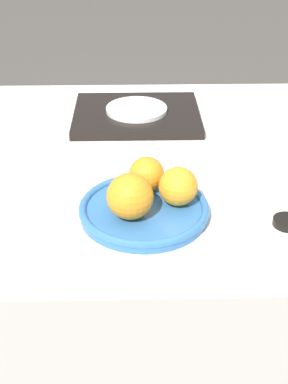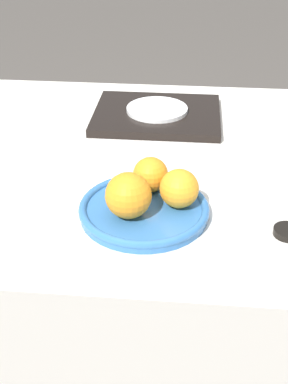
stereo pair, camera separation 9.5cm
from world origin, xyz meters
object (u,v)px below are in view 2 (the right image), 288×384
orange_0 (128,195)px  serving_tray (157,115)px  side_plate (157,109)px  soy_dish (288,232)px  orange_1 (151,175)px  fruit_platter (144,210)px  orange_2 (179,188)px

orange_0 → serving_tray: bearing=88.0°
side_plate → soy_dish: bearing=-61.0°
soy_dish → side_plate: bearing=119.0°
orange_1 → orange_0: bearing=-109.0°
fruit_platter → orange_1: 0.07m
soy_dish → fruit_platter: bearing=171.8°
orange_1 → serving_tray: size_ratio=0.21×
orange_1 → orange_2: orange_2 is taller
orange_2 → serving_tray: 0.43m
fruit_platter → serving_tray: size_ratio=0.76×
serving_tray → side_plate: bearing=90.0°
orange_0 → orange_1: orange_0 is taller
fruit_platter → soy_dish: 0.26m
orange_2 → side_plate: 0.43m
orange_0 → soy_dish: orange_0 is taller
fruit_platter → serving_tray: bearing=91.2°
fruit_platter → orange_2: bearing=13.0°
fruit_platter → orange_0: 0.06m
orange_1 → soy_dish: bearing=-22.0°
side_plate → orange_2: bearing=-80.5°
fruit_platter → side_plate: bearing=91.2°
fruit_platter → orange_1: size_ratio=3.56×
orange_2 → soy_dish: size_ratio=1.39×
side_plate → serving_tray: bearing=-90.0°
fruit_platter → orange_1: orange_1 is taller
orange_2 → side_plate: (-0.07, 0.43, -0.03)m
orange_0 → side_plate: (0.02, 0.47, -0.03)m
soy_dish → orange_1: bearing=158.0°
serving_tray → soy_dish: size_ratio=6.12×
fruit_platter → serving_tray: fruit_platter is taller
orange_0 → soy_dish: 0.28m
serving_tray → side_plate: size_ratio=2.05×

